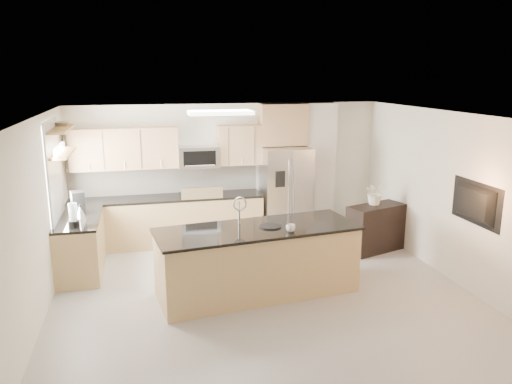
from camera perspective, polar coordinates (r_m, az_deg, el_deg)
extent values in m
plane|color=#ACA9A4|center=(7.16, 1.57, -12.78)|extent=(6.50, 6.50, 0.00)
cube|color=silver|center=(6.45, 1.72, 8.43)|extent=(6.00, 6.50, 0.02)
cube|color=white|center=(9.78, -3.18, 2.44)|extent=(6.00, 0.02, 2.60)
cube|color=white|center=(3.86, 14.40, -15.86)|extent=(6.00, 0.02, 2.60)
cube|color=white|center=(6.63, -24.40, -4.12)|extent=(0.02, 6.50, 2.60)
cube|color=white|center=(7.97, 23.00, -1.16)|extent=(0.02, 6.50, 2.60)
cube|color=tan|center=(9.54, -10.04, -3.35)|extent=(3.55, 0.65, 0.88)
cube|color=black|center=(9.42, -10.16, -0.67)|extent=(3.55, 0.66, 0.04)
cube|color=silver|center=(9.67, -10.33, 1.39)|extent=(3.55, 0.02, 0.52)
cube|color=tan|center=(8.57, -19.39, -5.87)|extent=(0.65, 1.50, 0.88)
cube|color=black|center=(8.44, -19.63, -2.92)|extent=(0.66, 1.50, 0.04)
cube|color=black|center=(9.59, -6.31, -3.08)|extent=(0.76, 0.64, 0.90)
cube|color=black|center=(9.47, -6.38, -0.38)|extent=(0.76, 0.62, 0.03)
cube|color=silver|center=(9.15, -6.18, -0.12)|extent=(0.76, 0.04, 0.22)
cube|color=tan|center=(9.40, -14.81, 4.81)|extent=(1.92, 0.33, 0.75)
cube|color=tan|center=(9.57, -1.92, 5.40)|extent=(0.82, 0.33, 0.75)
cube|color=silver|center=(9.45, -6.59, 4.01)|extent=(0.76, 0.40, 0.40)
cube|color=black|center=(9.25, -6.45, 3.82)|extent=(0.60, 0.02, 0.28)
cube|color=silver|center=(9.75, 3.39, -0.07)|extent=(0.92, 0.75, 1.78)
cube|color=#969699|center=(9.39, 4.04, -0.59)|extent=(0.02, 0.01, 1.69)
cube|color=black|center=(9.24, 2.79, 1.48)|extent=(0.18, 0.03, 0.30)
cube|color=silver|center=(10.11, 7.20, 2.71)|extent=(0.60, 0.30, 2.60)
cube|color=white|center=(8.31, -22.16, 1.96)|extent=(0.03, 1.05, 1.55)
cube|color=white|center=(8.31, -22.06, 1.96)|extent=(0.03, 1.15, 1.65)
cube|color=olive|center=(8.34, -21.32, 4.16)|extent=(0.30, 1.20, 0.04)
cube|color=olive|center=(8.30, -21.54, 6.68)|extent=(0.30, 1.20, 0.04)
cube|color=white|center=(7.93, -4.09, 9.05)|extent=(1.00, 0.50, 0.06)
cube|color=tan|center=(7.34, 0.17, -7.99)|extent=(2.95, 1.34, 0.97)
cube|color=black|center=(7.17, 0.17, -4.25)|extent=(3.02, 1.41, 0.04)
cube|color=black|center=(7.13, -1.55, -4.48)|extent=(0.60, 0.44, 0.01)
cylinder|color=silver|center=(7.29, -1.94, -2.38)|extent=(0.03, 0.03, 0.34)
torus|color=silver|center=(7.19, -1.85, -1.37)|extent=(0.21, 0.03, 0.21)
cube|color=black|center=(9.31, 13.50, -4.03)|extent=(1.15, 0.77, 0.85)
imported|color=white|center=(6.99, 3.98, -4.12)|extent=(0.16, 0.16, 0.10)
cylinder|color=black|center=(7.20, 1.62, -3.94)|extent=(0.40, 0.40, 0.02)
cylinder|color=black|center=(7.91, -20.09, -3.45)|extent=(0.16, 0.16, 0.11)
cylinder|color=silver|center=(7.86, -20.20, -2.14)|extent=(0.12, 0.12, 0.26)
cone|color=silver|center=(8.31, -19.43, -2.25)|extent=(0.19, 0.19, 0.21)
cylinder|color=black|center=(8.28, -19.49, -1.48)|extent=(0.04, 0.04, 0.04)
cube|color=black|center=(8.65, -19.68, -1.13)|extent=(0.25, 0.28, 0.37)
cylinder|color=silver|center=(8.61, -19.68, -1.80)|extent=(0.12, 0.12, 0.13)
imported|color=silver|center=(8.65, -21.23, 7.36)|extent=(0.38, 0.38, 0.09)
imported|color=white|center=(9.18, 13.52, 0.59)|extent=(0.63, 0.56, 0.66)
imported|color=black|center=(7.75, 23.35, -1.21)|extent=(0.14, 1.08, 0.62)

